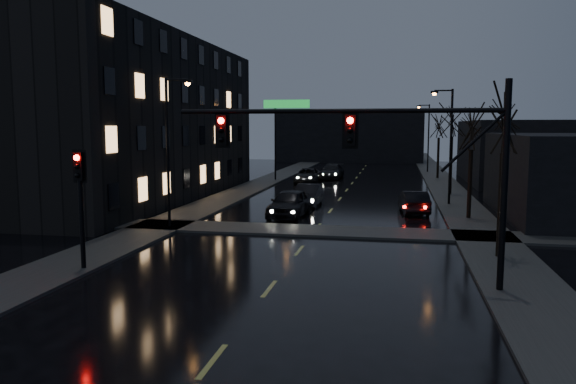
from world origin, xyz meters
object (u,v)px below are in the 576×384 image
at_px(oncoming_car_a, 290,203).
at_px(oncoming_car_b, 308,195).
at_px(oncoming_car_d, 332,172).
at_px(oncoming_car_c, 308,176).
at_px(lead_car, 414,202).

distance_m(oncoming_car_a, oncoming_car_b, 4.93).
bearing_deg(oncoming_car_a, oncoming_car_d, 94.47).
xyz_separation_m(oncoming_car_a, oncoming_car_d, (-0.28, 25.18, -0.09)).
height_order(oncoming_car_c, oncoming_car_d, oncoming_car_d).
distance_m(oncoming_car_b, oncoming_car_c, 15.83).
xyz_separation_m(oncoming_car_b, lead_car, (7.09, -1.98, -0.03)).
distance_m(oncoming_car_b, lead_car, 7.36).
distance_m(oncoming_car_a, oncoming_car_c, 20.65).
bearing_deg(oncoming_car_a, lead_car, 25.30).
relative_size(oncoming_car_b, oncoming_car_c, 0.89).
bearing_deg(oncoming_car_b, oncoming_car_c, 100.64).
height_order(oncoming_car_a, oncoming_car_d, oncoming_car_a).
bearing_deg(oncoming_car_b, oncoming_car_a, -92.58).
distance_m(oncoming_car_b, oncoming_car_d, 20.28).
bearing_deg(oncoming_car_c, lead_car, -63.37).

